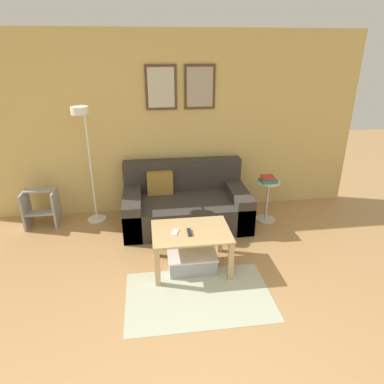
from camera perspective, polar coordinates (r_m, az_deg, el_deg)
name	(u,v)px	position (r m, az deg, el deg)	size (l,w,h in m)	color
wall_back	(167,125)	(4.97, -4.14, 11.01)	(5.60, 0.09, 2.55)	#D6B76B
area_rug	(199,296)	(3.60, 1.13, -16.93)	(1.45, 0.93, 0.01)	#B2B79E
couch	(185,204)	(4.83, -1.16, -2.05)	(1.70, 1.00, 0.82)	#38332D
coffee_table	(191,238)	(3.80, -0.16, -7.65)	(0.85, 0.62, 0.47)	tan
storage_bin	(192,261)	(3.92, -0.03, -11.36)	(0.54, 0.38, 0.20)	#9EA3A8
floor_lamp	(86,146)	(4.61, -17.27, 7.28)	(0.26, 0.53, 1.66)	white
side_table	(267,197)	(4.95, 12.44, -0.85)	(0.33, 0.33, 0.60)	silver
book_stack	(268,179)	(4.82, 12.52, 2.08)	(0.25, 0.21, 0.08)	#387F4C
remote_control	(189,232)	(3.70, -0.45, -6.72)	(0.04, 0.15, 0.02)	#232328
cell_phone	(175,232)	(3.72, -2.85, -6.69)	(0.07, 0.14, 0.01)	silver
step_stool	(41,207)	(5.16, -23.84, -2.32)	(0.43, 0.35, 0.52)	#99999E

